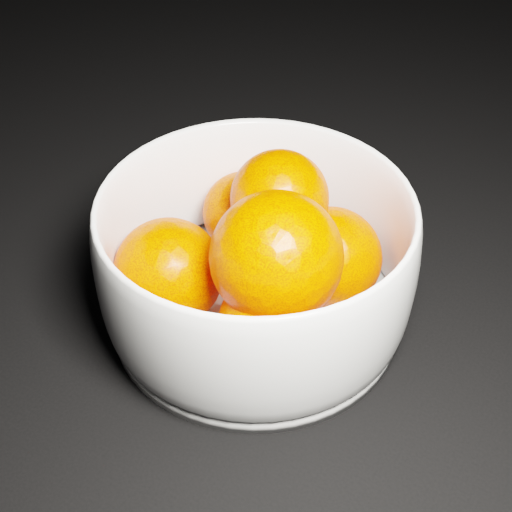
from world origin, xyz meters
The scene contains 2 objects.
bowl centered at (0.08, 0.25, 0.06)m, with size 0.23×0.23×0.11m.
orange_pile centered at (0.08, 0.25, 0.07)m, with size 0.17×0.16×0.13m.
Camera 1 is at (0.28, -0.08, 0.40)m, focal length 50.00 mm.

